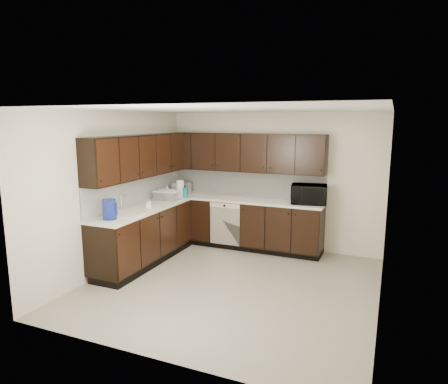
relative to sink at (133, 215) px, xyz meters
The scene contains 20 objects.
floor 1.90m from the sink, ahead, with size 4.00×4.00×0.00m, color gray.
ceiling 2.33m from the sink, ahead, with size 4.00×4.00×0.00m, color white.
wall_back 2.65m from the sink, 50.13° to the left, with size 4.00×0.02×2.50m, color beige.
wall_left 0.49m from the sink, behind, with size 0.02×4.00×2.50m, color beige.
wall_right 3.70m from the sink, ahead, with size 0.02×4.00×2.50m, color beige.
wall_front 2.63m from the sink, 49.77° to the right, with size 4.00×0.02×2.50m, color beige.
lower_cabinets 1.39m from the sink, 58.99° to the left, with size 3.00×2.80×0.90m.
countertop 1.31m from the sink, 59.01° to the left, with size 3.03×2.83×0.04m.
backsplash 1.44m from the sink, 70.83° to the left, with size 3.00×2.80×0.48m.
upper_cabinets 1.61m from the sink, 64.56° to the left, with size 3.00×2.80×0.70m.
dishwasher 1.76m from the sink, 55.40° to the left, with size 0.58×0.04×0.78m.
sink is the anchor object (origin of this frame).
microwave 2.97m from the sink, 34.92° to the left, with size 0.60×0.41×0.33m, color black.
soap_bottle_a 0.33m from the sink, 60.74° to the left, with size 0.08×0.08×0.17m, color gray.
soap_bottle_b 1.28m from the sink, 95.44° to the left, with size 0.09×0.09×0.23m, color gray.
toaster_oven 1.73m from the sink, 92.29° to the left, with size 0.34×0.25×0.22m, color silver.
storage_bin 1.06m from the sink, 89.30° to the left, with size 0.41×0.30×0.16m, color silver.
blue_pitcher 0.57m from the sink, 90.95° to the right, with size 0.20×0.20×0.29m, color navy.
teal_tumbler 1.39m from the sink, 81.61° to the left, with size 0.08×0.08×0.18m, color #0C7B89.
paper_towel_roll 1.38m from the sink, 85.80° to the left, with size 0.14×0.14×0.32m, color silver.
Camera 1 is at (2.03, -5.08, 2.36)m, focal length 32.00 mm.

